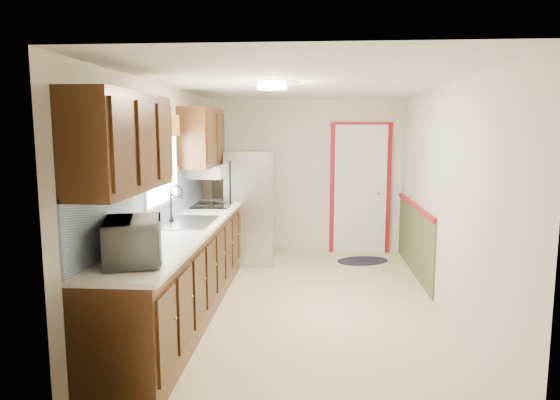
# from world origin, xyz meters

# --- Properties ---
(room_shell) EXTENTS (3.20, 5.20, 2.52)m
(room_shell) POSITION_xyz_m (0.00, 0.00, 1.20)
(room_shell) COLOR beige
(room_shell) RESTS_ON ground
(kitchen_run) EXTENTS (0.63, 4.00, 2.20)m
(kitchen_run) POSITION_xyz_m (-1.24, -0.29, 0.81)
(kitchen_run) COLOR #351C0C
(kitchen_run) RESTS_ON ground
(back_wall_trim) EXTENTS (1.12, 2.30, 2.08)m
(back_wall_trim) POSITION_xyz_m (0.99, 2.21, 0.89)
(back_wall_trim) COLOR maroon
(back_wall_trim) RESTS_ON ground
(ceiling_fixture) EXTENTS (0.30, 0.30, 0.06)m
(ceiling_fixture) POSITION_xyz_m (-0.30, -0.20, 2.36)
(ceiling_fixture) COLOR #FFD88C
(ceiling_fixture) RESTS_ON room_shell
(microwave) EXTENTS (0.49, 0.66, 0.40)m
(microwave) POSITION_xyz_m (-1.20, -1.79, 1.14)
(microwave) COLOR white
(microwave) RESTS_ON kitchen_run
(refrigerator) EXTENTS (0.70, 0.70, 1.63)m
(refrigerator) POSITION_xyz_m (-0.79, 1.75, 0.81)
(refrigerator) COLOR #B7B7BC
(refrigerator) RESTS_ON ground
(rug) EXTENTS (0.89, 0.71, 0.01)m
(rug) POSITION_xyz_m (0.86, 1.90, 0.01)
(rug) COLOR black
(rug) RESTS_ON ground
(cooktop) EXTENTS (0.48, 0.57, 0.02)m
(cooktop) POSITION_xyz_m (-1.19, 1.02, 0.95)
(cooktop) COLOR black
(cooktop) RESTS_ON kitchen_run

